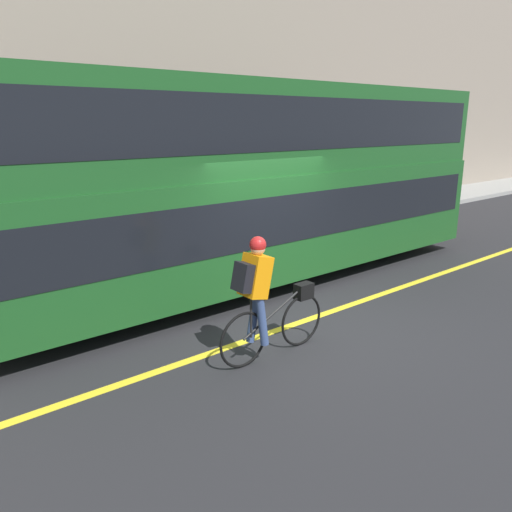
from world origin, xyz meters
name	(u,v)px	position (x,y,z in m)	size (l,w,h in m)	color
ground_plane	(311,323)	(0.00, 0.00, 0.00)	(80.00, 80.00, 0.00)	#232326
road_center_line	(306,320)	(0.00, 0.12, 0.00)	(50.00, 0.14, 0.01)	yellow
sidewalk_curb	(142,248)	(0.00, 5.80, 0.08)	(60.00, 2.42, 0.16)	gray
building_facade	(105,59)	(0.00, 7.16, 4.54)	(60.00, 0.30, 9.08)	gray
bus	(258,176)	(0.72, 2.20, 2.09)	(10.73, 2.43, 3.75)	black
cyclist_on_bike	(264,295)	(-1.39, -0.47, 0.91)	(1.79, 0.32, 1.71)	black
street_sign_post	(10,197)	(-2.86, 5.68, 1.62)	(0.36, 0.09, 2.63)	#59595B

